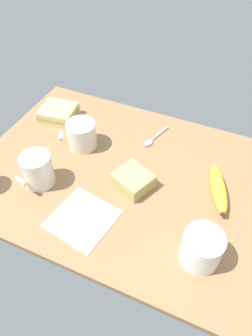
{
  "coord_description": "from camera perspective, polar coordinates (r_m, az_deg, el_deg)",
  "views": [
    {
      "loc": [
        -25.35,
        56.7,
        71.19
      ],
      "look_at": [
        0.0,
        0.0,
        5.0
      ],
      "focal_mm": 33.62,
      "sensor_mm": 36.0,
      "label": 1
    }
  ],
  "objects": [
    {
      "name": "coffee_mug_milky",
      "position": [
        0.76,
        13.57,
        -13.91
      ],
      "size": [
        9.42,
        11.9,
        8.98
      ],
      "color": "white",
      "rests_on": "tabletop"
    },
    {
      "name": "coffee_mug_spare",
      "position": [
        0.91,
        -15.72,
        -0.29
      ],
      "size": [
        8.45,
        10.85,
        9.99
      ],
      "color": "silver",
      "rests_on": "tabletop"
    },
    {
      "name": "tabletop",
      "position": [
        0.94,
        0.0,
        -1.67
      ],
      "size": [
        90.0,
        64.0,
        2.0
      ],
      "primitive_type": "cube",
      "color": "#936D47",
      "rests_on": "ground"
    },
    {
      "name": "paper_napkin",
      "position": [
        0.84,
        -7.88,
        -9.1
      ],
      "size": [
        17.57,
        17.57,
        0.3
      ],
      "primitive_type": "cube",
      "rotation": [
        0.0,
        0.0,
        -0.16
      ],
      "color": "white",
      "rests_on": "tabletop"
    },
    {
      "name": "sandwich_side",
      "position": [
        0.89,
        1.29,
        -2.22
      ],
      "size": [
        12.54,
        12.01,
        4.4
      ],
      "color": "tan",
      "rests_on": "tabletop"
    },
    {
      "name": "coffee_mug_black",
      "position": [
        1.0,
        -8.06,
        6.04
      ],
      "size": [
        11.6,
        9.89,
        8.72
      ],
      "color": "silver",
      "rests_on": "tabletop"
    },
    {
      "name": "sandwich_main",
      "position": [
        1.14,
        -12.15,
        9.7
      ],
      "size": [
        12.94,
        11.94,
        4.4
      ],
      "color": "#DBB77A",
      "rests_on": "tabletop"
    },
    {
      "name": "spoon",
      "position": [
        1.04,
        4.9,
        5.24
      ],
      "size": [
        5.1,
        12.22,
        0.8
      ],
      "color": "silver",
      "rests_on": "tabletop"
    },
    {
      "name": "banana",
      "position": [
        0.91,
        16.4,
        -3.53
      ],
      "size": [
        10.21,
        17.97,
        3.92
      ],
      "color": "yellow",
      "rests_on": "tabletop"
    }
  ]
}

